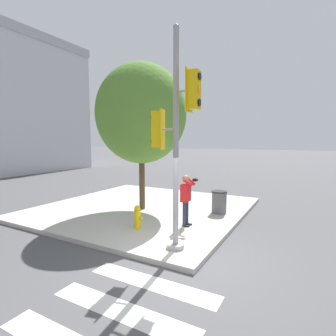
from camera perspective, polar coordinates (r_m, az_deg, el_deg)
ground_plane at (r=6.78m, az=3.32°, el=-19.60°), size 160.00×160.00×0.00m
sidewalk_corner at (r=11.27m, az=-5.26°, el=-8.69°), size 8.00×8.00×0.14m
traffic_signal_pole at (r=6.54m, az=1.65°, el=7.54°), size 0.53×1.25×5.55m
person_photographer at (r=8.58m, az=3.96°, el=-5.94°), size 0.50×0.53×1.67m
street_tree at (r=10.62m, az=-5.83°, el=11.62°), size 3.58×3.58×5.80m
fire_hydrant at (r=8.47m, az=-6.66°, el=-10.59°), size 0.21×0.27×0.76m
trash_bin at (r=10.35m, az=11.06°, el=-7.26°), size 0.59×0.59×0.85m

